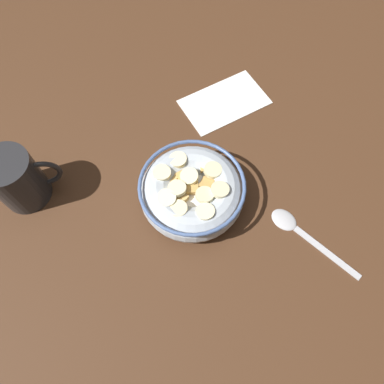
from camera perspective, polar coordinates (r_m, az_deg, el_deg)
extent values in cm
cube|color=#472B19|center=(61.24, 0.00, -1.65)|extent=(130.90, 130.90, 2.00)
cylinder|color=#B2BCC6|center=(60.06, 0.00, -1.13)|extent=(9.12, 9.12, 0.60)
torus|color=#B2BCC6|center=(57.79, 0.00, -0.08)|extent=(16.59, 16.59, 5.64)
torus|color=#4C6699|center=(55.53, 0.00, 1.07)|extent=(16.69, 16.69, 0.60)
cylinder|color=white|center=(57.00, 0.00, 0.31)|extent=(13.20, 13.20, 0.40)
cube|color=tan|center=(57.27, -1.40, 2.39)|extent=(2.42, 2.48, 1.10)
cube|color=#B78947|center=(54.63, 3.25, -3.25)|extent=(2.02, 2.06, 0.99)
cube|color=#B78947|center=(56.77, 2.24, 1.48)|extent=(2.85, 2.84, 1.10)
cube|color=tan|center=(57.39, -3.17, 2.44)|extent=(2.79, 2.79, 0.89)
cube|color=tan|center=(55.62, -1.86, -0.95)|extent=(2.75, 2.75, 0.95)
cube|color=#B78947|center=(58.79, 0.14, 5.13)|extent=(2.71, 2.72, 1.00)
cube|color=tan|center=(56.26, 4.30, 0.00)|extent=(2.71, 2.70, 0.92)
cube|color=#B78947|center=(55.77, 2.02, -0.76)|extent=(2.32, 2.40, 1.15)
cube|color=#AD7F42|center=(54.35, 1.27, -3.76)|extent=(2.63, 2.61, 0.95)
cube|color=tan|center=(54.46, -2.40, -3.66)|extent=(2.27, 2.23, 1.00)
cube|color=tan|center=(56.08, -5.22, -0.85)|extent=(2.63, 2.58, 1.12)
cube|color=tan|center=(54.14, -0.50, -4.49)|extent=(2.81, 2.81, 0.97)
cube|color=tan|center=(56.41, 0.07, 1.00)|extent=(2.41, 2.37, 0.99)
cube|color=tan|center=(58.13, 2.21, 4.04)|extent=(2.22, 2.21, 0.91)
cube|color=tan|center=(56.90, -5.29, 1.29)|extent=(2.03, 2.10, 1.08)
cube|color=#B78947|center=(56.46, -3.24, 0.66)|extent=(2.63, 2.62, 0.95)
cube|color=tan|center=(57.64, 4.48, 2.42)|extent=(2.64, 2.58, 1.13)
cube|color=tan|center=(58.45, -3.28, 4.39)|extent=(2.80, 2.80, 0.93)
cylinder|color=beige|center=(53.61, 2.12, -3.15)|extent=(3.02, 3.03, 1.24)
cylinder|color=beige|center=(56.34, 0.03, 2.60)|extent=(3.15, 3.14, 1.28)
cylinder|color=#F4EABC|center=(55.20, -2.41, 0.73)|extent=(4.02, 4.07, 1.26)
cylinder|color=beige|center=(54.94, 4.41, 0.34)|extent=(3.89, 3.90, 0.99)
cylinder|color=beige|center=(57.85, -2.20, 5.08)|extent=(2.91, 2.90, 1.08)
cylinder|color=beige|center=(53.99, -2.20, -2.66)|extent=(3.62, 3.61, 1.01)
cylinder|color=#F9EFC6|center=(54.46, -4.00, -0.93)|extent=(3.89, 3.95, 1.21)
cylinder|color=beige|center=(56.88, 3.28, 3.46)|extent=(4.06, 4.04, 1.00)
cylinder|color=beige|center=(54.79, 2.01, -0.48)|extent=(4.01, 4.02, 1.17)
cylinder|color=#F4EABC|center=(56.55, -4.76, 3.02)|extent=(3.78, 3.75, 0.93)
ellipsoid|color=#B7B7BC|center=(60.43, 14.31, -4.10)|extent=(5.10, 5.44, 0.80)
cube|color=#B7B7BC|center=(60.67, 20.41, -8.85)|extent=(7.18, 10.61, 0.36)
cylinder|color=#262628|center=(62.77, -25.85, 1.77)|extent=(7.76, 7.76, 9.80)
torus|color=#262628|center=(61.69, -22.54, 2.66)|extent=(6.29, 0.80, 6.29)
cube|color=white|center=(71.67, 5.13, 13.94)|extent=(17.69, 13.11, 0.30)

